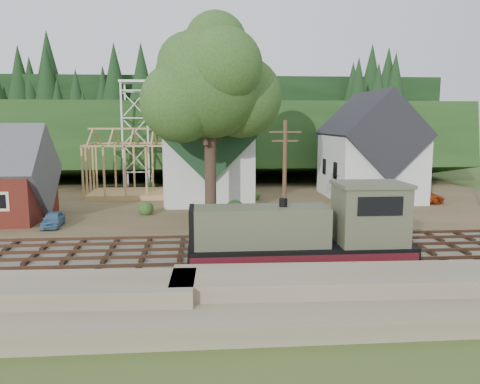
{
  "coord_description": "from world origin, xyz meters",
  "views": [
    {
      "loc": [
        1.34,
        -26.34,
        7.88
      ],
      "look_at": [
        3.99,
        6.0,
        3.0
      ],
      "focal_mm": 35.0,
      "sensor_mm": 36.0,
      "label": 1
    }
  ],
  "objects": [
    {
      "name": "locomotive",
      "position": [
        6.88,
        -3.0,
        2.06
      ],
      "size": [
        11.49,
        2.87,
        4.61
      ],
      "color": "black",
      "rests_on": "railroad_bed"
    },
    {
      "name": "farmhouse",
      "position": [
        18.0,
        19.0,
        4.87
      ],
      "size": [
        8.4,
        10.8,
        10.6
      ],
      "color": "silver",
      "rests_on": "village_flat"
    },
    {
      "name": "lattice_tower",
      "position": [
        -6.0,
        28.0,
        10.03
      ],
      "size": [
        3.2,
        3.2,
        12.12
      ],
      "color": "silver",
      "rests_on": "village_flat"
    },
    {
      "name": "timber_frame",
      "position": [
        -6.0,
        22.0,
        3.27
      ],
      "size": [
        8.2,
        6.2,
        6.99
      ],
      "color": "tan",
      "rests_on": "village_flat"
    },
    {
      "name": "car_red",
      "position": [
        21.66,
        15.55,
        0.94
      ],
      "size": [
        4.74,
        2.41,
        1.28
      ],
      "primitive_type": "imported",
      "rotation": [
        0.0,
        0.0,
        1.51
      ],
      "color": "#A9310D",
      "rests_on": "village_flat"
    },
    {
      "name": "car_blue",
      "position": [
        -9.53,
        8.03,
        0.85
      ],
      "size": [
        1.58,
        3.33,
        1.1
      ],
      "primitive_type": "imported",
      "rotation": [
        0.0,
        0.0,
        0.09
      ],
      "color": "teal",
      "rests_on": "village_flat"
    },
    {
      "name": "embankment",
      "position": [
        0.0,
        -8.5,
        0.0
      ],
      "size": [
        64.0,
        5.0,
        1.6
      ],
      "primitive_type": "cube",
      "color": "#7F7259",
      "rests_on": "ground"
    },
    {
      "name": "railroad_bed",
      "position": [
        0.0,
        0.0,
        0.08
      ],
      "size": [
        64.0,
        11.0,
        0.16
      ],
      "primitive_type": "cube",
      "color": "#726B5B",
      "rests_on": "ground"
    },
    {
      "name": "ground",
      "position": [
        0.0,
        0.0,
        0.0
      ],
      "size": [
        140.0,
        140.0,
        0.0
      ],
      "primitive_type": "plane",
      "color": "#384C1E",
      "rests_on": "ground"
    },
    {
      "name": "church",
      "position": [
        2.0,
        19.68,
        5.18
      ],
      "size": [
        8.4,
        15.17,
        13.0
      ],
      "color": "silver",
      "rests_on": "village_flat"
    },
    {
      "name": "big_tree",
      "position": [
        2.17,
        10.08,
        10.22
      ],
      "size": [
        10.9,
        8.4,
        14.7
      ],
      "color": "#38281E",
      "rests_on": "village_flat"
    },
    {
      "name": "telegraph_pole_near",
      "position": [
        7.0,
        5.2,
        4.25
      ],
      "size": [
        2.2,
        0.28,
        8.0
      ],
      "color": "#4C331E",
      "rests_on": "ground"
    },
    {
      "name": "ridge",
      "position": [
        0.0,
        58.0,
        0.0
      ],
      "size": [
        80.0,
        20.0,
        12.0
      ],
      "primitive_type": "cube",
      "color": "black",
      "rests_on": "ground"
    },
    {
      "name": "village_flat",
      "position": [
        0.0,
        18.0,
        0.15
      ],
      "size": [
        64.0,
        26.0,
        0.3
      ],
      "primitive_type": "cube",
      "color": "brown",
      "rests_on": "ground"
    },
    {
      "name": "hillside",
      "position": [
        0.0,
        42.0,
        0.0
      ],
      "size": [
        70.0,
        28.96,
        12.74
      ],
      "primitive_type": "cube",
      "rotation": [
        -0.17,
        0.0,
        0.0
      ],
      "color": "#1E3F19",
      "rests_on": "ground"
    }
  ]
}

